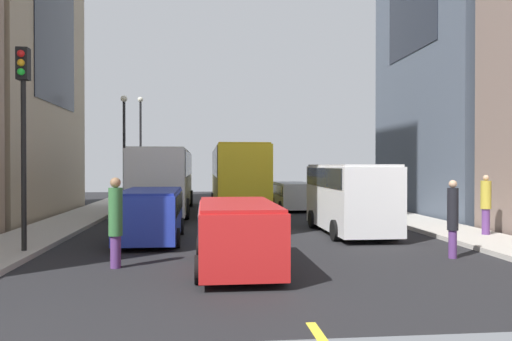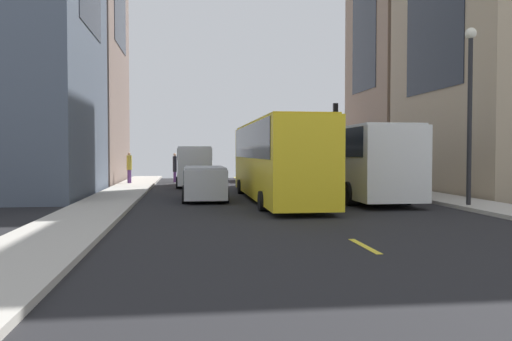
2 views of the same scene
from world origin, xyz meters
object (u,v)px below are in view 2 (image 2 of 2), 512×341
Objects in this scene: car_silver_1 at (204,181)px; pedestrian_crossing_mid at (129,167)px; pedestrian_waiting_curb at (175,167)px; delivery_van_white at (194,163)px; car_red_2 at (253,168)px; city_bus_white at (351,157)px; pedestrian_crossing_near at (292,165)px; car_blue_0 at (299,170)px; traffic_light_near_corner at (335,127)px; streetcar_yellow at (276,154)px.

pedestrian_crossing_mid reaches higher than car_silver_1.
pedestrian_waiting_curb is 4.46m from pedestrian_crossing_mid.
car_silver_1 is (-0.33, 9.95, -0.60)m from delivery_van_white.
pedestrian_waiting_curb is (5.96, 0.86, 0.18)m from car_red_2.
city_bus_white is 5.86× the size of pedestrian_crossing_mid.
pedestrian_crossing_near is (-11.90, -3.72, -0.05)m from pedestrian_crossing_mid.
car_blue_0 is at bearing -170.92° from delivery_van_white.
traffic_light_near_corner reaches higher than city_bus_white.
city_bus_white is at bearing -163.16° from streetcar_yellow.
car_blue_0 is at bearing -88.24° from city_bus_white.
traffic_light_near_corner is (-6.87, -14.09, 1.99)m from streetcar_yellow.
car_silver_1 is at bearing 91.92° from delivery_van_white.
delivery_van_white reaches higher than pedestrian_crossing_mid.
delivery_van_white is 2.68× the size of pedestrian_waiting_curb.
car_red_2 is at bearing -127.39° from delivery_van_white.
car_silver_1 is at bearing -103.13° from pedestrian_crossing_mid.
traffic_light_near_corner is (-14.75, -1.77, 2.87)m from pedestrian_crossing_mid.
pedestrian_crossing_mid is at bearing 11.90° from pedestrian_crossing_near.
car_blue_0 is at bearing 79.18° from pedestrian_crossing_near.
streetcar_yellow is at bearing 70.49° from pedestrian_crossing_near.
streetcar_yellow is at bearing 108.75° from delivery_van_white.
pedestrian_waiting_curb reaches higher than car_red_2.
traffic_light_near_corner is (-3.26, -2.43, 3.10)m from car_blue_0.
streetcar_yellow reaches higher than car_red_2.
streetcar_yellow is 5.99× the size of pedestrian_crossing_near.
pedestrian_crossing_mid is (4.64, -11.76, 0.33)m from car_silver_1.
pedestrian_crossing_mid is (7.88, -12.32, -0.88)m from streetcar_yellow.
traffic_light_near_corner is at bearing -27.84° from pedestrian_crossing_mid.
pedestrian_crossing_mid is at bearing -68.45° from car_silver_1.
city_bus_white is 2.13× the size of traffic_light_near_corner.
city_bus_white reaches higher than car_silver_1.
delivery_van_white is 5.34m from pedestrian_waiting_curb.
pedestrian_crossing_near is at bearing -104.06° from streetcar_yellow.
pedestrian_crossing_mid is (2.95, 3.35, 0.10)m from pedestrian_waiting_curb.
car_red_2 is 0.79× the size of traffic_light_near_corner.
car_red_2 is 2.00× the size of pedestrian_crossing_near.
streetcar_yellow is 15.80m from traffic_light_near_corner.
car_red_2 is at bearing 79.26° from pedestrian_waiting_curb.
pedestrian_waiting_curb is at bearing -75.17° from delivery_van_white.
city_bus_white is 2.70× the size of car_silver_1.
pedestrian_crossing_near reaches higher than car_red_2.
traffic_light_near_corner is at bearing -143.31° from car_blue_0.
pedestrian_crossing_mid is (4.31, -1.81, -0.27)m from delivery_van_white.
car_silver_1 is at bearing -12.53° from pedestrian_waiting_curb.
streetcar_yellow is at bearing -1.46° from pedestrian_waiting_curb.
pedestrian_crossing_mid is at bearing -43.32° from city_bus_white.
car_blue_0 is 1.07× the size of car_red_2.
city_bus_white reaches higher than car_red_2.
city_bus_white is at bearing -78.00° from pedestrian_crossing_mid.
pedestrian_crossing_near reaches higher than car_silver_1.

